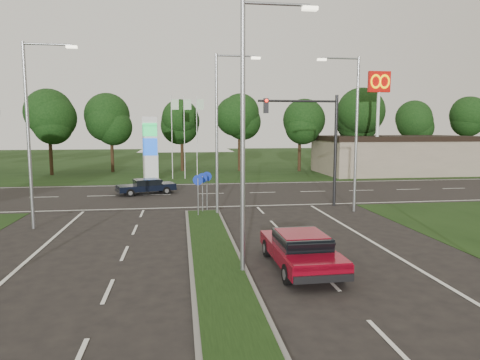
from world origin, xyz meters
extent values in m
cube|color=black|center=(0.00, 55.00, 0.00)|extent=(160.00, 50.00, 0.02)
cube|color=black|center=(0.00, 24.00, 0.00)|extent=(160.00, 12.00, 0.02)
cube|color=slate|center=(0.00, 4.00, 0.06)|extent=(2.00, 26.00, 0.12)
cube|color=gray|center=(22.00, 36.00, 2.00)|extent=(16.00, 9.00, 4.00)
cylinder|color=gray|center=(0.80, 6.00, 4.50)|extent=(0.16, 0.16, 9.00)
cylinder|color=gray|center=(1.90, 6.00, 8.90)|extent=(2.20, 0.10, 0.10)
cube|color=#FFF2CC|center=(3.00, 6.00, 8.80)|extent=(0.50, 0.22, 0.12)
cylinder|color=gray|center=(0.80, 16.00, 4.50)|extent=(0.16, 0.16, 9.00)
cylinder|color=gray|center=(1.90, 16.00, 8.90)|extent=(2.20, 0.10, 0.10)
cube|color=#FFF2CC|center=(3.00, 16.00, 8.80)|extent=(0.50, 0.22, 0.12)
cylinder|color=gray|center=(-8.50, 14.00, 4.50)|extent=(0.16, 0.16, 9.00)
cylinder|color=gray|center=(-7.40, 14.00, 8.90)|extent=(2.20, 0.10, 0.10)
cube|color=#FFF2CC|center=(-6.30, 14.00, 8.80)|extent=(0.50, 0.22, 0.12)
cylinder|color=gray|center=(9.00, 16.00, 4.50)|extent=(0.16, 0.16, 9.00)
cylinder|color=gray|center=(7.90, 16.00, 8.90)|extent=(2.20, 0.10, 0.10)
cube|color=#FFF2CC|center=(6.80, 16.00, 8.80)|extent=(0.50, 0.22, 0.12)
cylinder|color=black|center=(8.50, 18.00, 3.50)|extent=(0.20, 0.20, 7.00)
cylinder|color=black|center=(6.00, 18.00, 6.60)|extent=(5.00, 0.14, 0.14)
cube|color=black|center=(4.00, 18.00, 6.30)|extent=(0.28, 0.28, 0.90)
sphere|color=#FF190C|center=(4.00, 17.82, 6.60)|extent=(0.20, 0.20, 0.20)
cylinder|color=gray|center=(-0.30, 15.50, 1.10)|extent=(0.06, 0.06, 2.20)
cylinder|color=#0C26A5|center=(-0.30, 15.50, 2.10)|extent=(0.56, 0.04, 0.56)
cylinder|color=gray|center=(0.00, 16.50, 1.10)|extent=(0.06, 0.06, 2.20)
cylinder|color=#0C26A5|center=(0.00, 16.50, 2.10)|extent=(0.56, 0.04, 0.56)
cylinder|color=gray|center=(0.30, 17.20, 1.10)|extent=(0.06, 0.06, 2.20)
cylinder|color=#0C26A5|center=(0.30, 17.20, 2.10)|extent=(0.56, 0.04, 0.56)
cube|color=silver|center=(-4.00, 33.00, 3.00)|extent=(1.40, 0.30, 6.00)
cube|color=#0CA53F|center=(-4.00, 32.82, 4.80)|extent=(1.30, 0.08, 1.20)
cube|color=#0C3FBF|center=(-4.00, 32.82, 3.20)|extent=(1.30, 0.08, 1.60)
cylinder|color=silver|center=(-2.00, 34.00, 4.00)|extent=(0.08, 0.08, 8.00)
cube|color=#B2D8B2|center=(-1.65, 34.00, 7.20)|extent=(0.70, 0.02, 1.00)
cylinder|color=silver|center=(-0.80, 34.00, 4.00)|extent=(0.08, 0.08, 8.00)
cube|color=#B2D8B2|center=(-0.45, 34.00, 7.20)|extent=(0.70, 0.02, 1.00)
cylinder|color=silver|center=(0.40, 34.00, 4.00)|extent=(0.08, 0.08, 8.00)
cube|color=#B2D8B2|center=(0.75, 34.00, 7.20)|extent=(0.70, 0.02, 1.00)
cylinder|color=silver|center=(18.00, 32.00, 5.00)|extent=(0.30, 0.30, 10.00)
cube|color=#BF0C07|center=(18.00, 32.00, 9.40)|extent=(2.20, 0.35, 2.00)
torus|color=#FFC600|center=(17.55, 31.78, 9.40)|extent=(1.06, 0.16, 1.06)
torus|color=#FFC600|center=(18.45, 31.78, 9.40)|extent=(1.06, 0.16, 1.06)
cylinder|color=black|center=(0.00, 40.00, 2.20)|extent=(0.36, 0.36, 4.40)
sphere|color=black|center=(0.00, 40.00, 6.50)|extent=(6.00, 6.00, 6.00)
sphere|color=black|center=(0.30, 39.80, 7.50)|extent=(4.80, 4.80, 4.80)
cube|color=maroon|center=(2.92, 6.33, 0.59)|extent=(2.01, 4.76, 0.48)
cube|color=black|center=(2.93, 6.24, 1.05)|extent=(1.68, 2.11, 0.45)
cube|color=maroon|center=(2.93, 6.24, 1.28)|extent=(1.57, 1.73, 0.04)
cylinder|color=black|center=(2.01, 7.83, 0.33)|extent=(0.23, 0.67, 0.67)
cylinder|color=black|center=(3.79, 7.86, 0.33)|extent=(0.23, 0.67, 0.67)
cylinder|color=black|center=(2.06, 4.80, 0.33)|extent=(0.23, 0.67, 0.67)
cylinder|color=black|center=(3.84, 4.83, 0.33)|extent=(0.23, 0.67, 0.67)
cube|color=black|center=(-3.81, 24.45, 0.52)|extent=(4.51, 2.90, 0.43)
cube|color=black|center=(-3.73, 24.47, 0.93)|extent=(2.20, 1.95, 0.40)
cube|color=black|center=(-3.73, 24.47, 1.13)|extent=(1.85, 1.76, 0.04)
cylinder|color=black|center=(-4.86, 23.30, 0.30)|extent=(0.62, 0.36, 0.59)
cylinder|color=black|center=(-5.33, 24.78, 0.30)|extent=(0.62, 0.36, 0.59)
cylinder|color=black|center=(-2.30, 24.11, 0.30)|extent=(0.62, 0.36, 0.59)
cylinder|color=black|center=(-2.77, 25.59, 0.30)|extent=(0.62, 0.36, 0.59)
camera|label=1|loc=(-1.25, -7.95, 4.96)|focal=32.00mm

